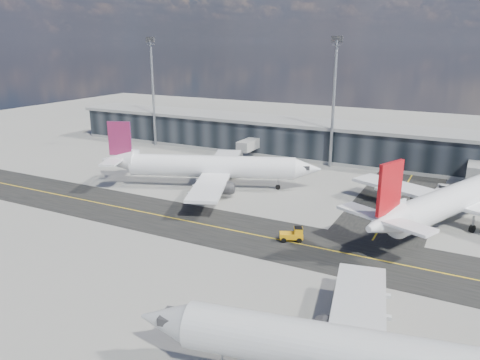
{
  "coord_description": "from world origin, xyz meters",
  "views": [
    {
      "loc": [
        29.8,
        -54.36,
        27.81
      ],
      "look_at": [
        -5.59,
        13.62,
        5.0
      ],
      "focal_mm": 35.0,
      "sensor_mm": 36.0,
      "label": 1
    }
  ],
  "objects_px": {
    "airliner_redtail": "(455,199)",
    "baggage_tug": "(293,234)",
    "service_van": "(443,189)",
    "airliner_af": "(209,167)",
    "airliner_near": "(376,358)"
  },
  "relations": [
    {
      "from": "airliner_redtail",
      "to": "baggage_tug",
      "type": "relative_size",
      "value": 11.61
    },
    {
      "from": "airliner_redtail",
      "to": "service_van",
      "type": "height_order",
      "value": "airliner_redtail"
    },
    {
      "from": "airliner_af",
      "to": "baggage_tug",
      "type": "bearing_deg",
      "value": 34.12
    },
    {
      "from": "service_van",
      "to": "baggage_tug",
      "type": "bearing_deg",
      "value": -113.61
    },
    {
      "from": "baggage_tug",
      "to": "service_van",
      "type": "distance_m",
      "value": 38.08
    },
    {
      "from": "airliner_near",
      "to": "baggage_tug",
      "type": "relative_size",
      "value": 11.01
    },
    {
      "from": "airliner_redtail",
      "to": "service_van",
      "type": "bearing_deg",
      "value": 122.84
    },
    {
      "from": "airliner_af",
      "to": "airliner_near",
      "type": "height_order",
      "value": "airliner_af"
    },
    {
      "from": "airliner_af",
      "to": "airliner_near",
      "type": "xyz_separation_m",
      "value": [
        41.31,
        -43.03,
        -0.26
      ]
    },
    {
      "from": "airliner_redtail",
      "to": "service_van",
      "type": "relative_size",
      "value": 7.36
    },
    {
      "from": "airliner_near",
      "to": "service_van",
      "type": "xyz_separation_m",
      "value": [
        0.13,
        60.36,
        -3.17
      ]
    },
    {
      "from": "airliner_near",
      "to": "baggage_tug",
      "type": "bearing_deg",
      "value": 21.7
    },
    {
      "from": "airliner_near",
      "to": "airliner_af",
      "type": "bearing_deg",
      "value": 32.65
    },
    {
      "from": "airliner_near",
      "to": "baggage_tug",
      "type": "distance_m",
      "value": 31.54
    },
    {
      "from": "baggage_tug",
      "to": "airliner_af",
      "type": "bearing_deg",
      "value": -149.29
    }
  ]
}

